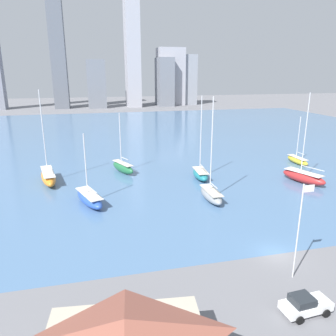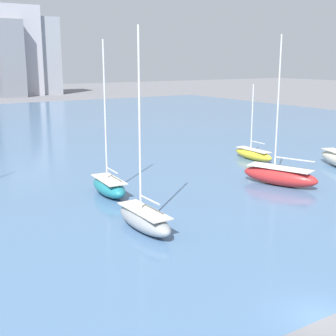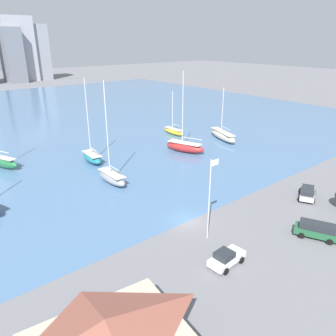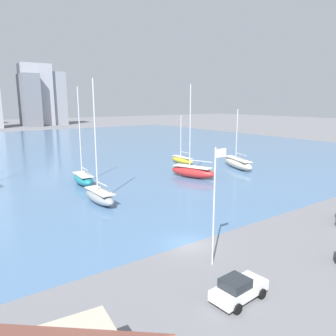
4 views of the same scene
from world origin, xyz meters
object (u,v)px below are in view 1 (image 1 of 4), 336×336
(sailboat_teal, at_px, (200,174))
(sailboat_gray, at_px, (211,194))
(sailboat_yellow, at_px, (297,160))
(parked_pickup_white, at_px, (305,305))
(sailboat_blue, at_px, (89,198))
(flag_pole, at_px, (299,228))
(sailboat_red, at_px, (303,177))
(sailboat_green, at_px, (123,167))
(sailboat_orange, at_px, (48,176))

(sailboat_teal, distance_m, sailboat_gray, 11.06)
(sailboat_yellow, bearing_deg, parked_pickup_white, -123.28)
(sailboat_blue, relative_size, sailboat_gray, 0.68)
(sailboat_gray, height_order, parked_pickup_white, sailboat_gray)
(sailboat_gray, bearing_deg, sailboat_teal, 79.35)
(flag_pole, xyz_separation_m, sailboat_yellow, (26.08, 37.39, -4.58))
(sailboat_blue, distance_m, sailboat_red, 38.83)
(flag_pole, relative_size, sailboat_red, 0.61)
(sailboat_yellow, height_order, parked_pickup_white, sailboat_yellow)
(flag_pole, height_order, sailboat_red, sailboat_red)
(sailboat_teal, distance_m, parked_pickup_white, 37.01)
(sailboat_blue, height_order, sailboat_green, sailboat_green)
(flag_pole, xyz_separation_m, sailboat_teal, (1.27, 32.09, -4.40))
(sailboat_red, bearing_deg, sailboat_gray, 171.98)
(sailboat_gray, distance_m, sailboat_yellow, 31.30)
(sailboat_yellow, bearing_deg, sailboat_blue, -163.31)
(sailboat_blue, height_order, sailboat_red, sailboat_red)
(sailboat_blue, bearing_deg, sailboat_red, -17.62)
(sailboat_blue, height_order, sailboat_yellow, sailboat_blue)
(flag_pole, relative_size, parked_pickup_white, 2.26)
(sailboat_blue, bearing_deg, sailboat_green, 46.75)
(sailboat_teal, height_order, sailboat_gray, sailboat_gray)
(sailboat_red, bearing_deg, sailboat_blue, 161.75)
(sailboat_teal, height_order, sailboat_orange, sailboat_orange)
(sailboat_green, xyz_separation_m, parked_pickup_white, (10.63, -44.60, -0.27))
(flag_pole, xyz_separation_m, sailboat_gray, (-0.71, 21.20, -4.39))
(sailboat_yellow, xyz_separation_m, parked_pickup_white, (-28.23, -42.14, 0.01))
(flag_pole, distance_m, sailboat_orange, 45.71)
(sailboat_teal, bearing_deg, flag_pole, -88.07)
(sailboat_red, xyz_separation_m, parked_pickup_white, (-21.32, -30.29, -0.29))
(sailboat_orange, bearing_deg, sailboat_red, -24.26)
(sailboat_blue, distance_m, sailboat_orange, 14.52)
(sailboat_teal, height_order, parked_pickup_white, sailboat_teal)
(flag_pole, relative_size, sailboat_orange, 0.59)
(sailboat_yellow, bearing_deg, sailboat_orange, -178.72)
(sailboat_gray, distance_m, parked_pickup_white, 26.00)
(flag_pole, bearing_deg, sailboat_green, 107.79)
(sailboat_orange, relative_size, parked_pickup_white, 3.84)
(sailboat_red, bearing_deg, flag_pole, -147.20)
(sailboat_red, distance_m, sailboat_teal, 19.06)
(sailboat_red, height_order, sailboat_yellow, sailboat_red)
(sailboat_gray, bearing_deg, sailboat_red, 11.96)
(sailboat_orange, xyz_separation_m, sailboat_green, (14.14, 3.15, -0.08))
(sailboat_red, relative_size, sailboat_gray, 1.00)
(sailboat_orange, bearing_deg, sailboat_gray, -41.22)
(flag_pole, bearing_deg, sailboat_yellow, 55.10)
(sailboat_orange, relative_size, sailboat_yellow, 1.62)
(flag_pole, distance_m, sailboat_red, 32.21)
(sailboat_teal, height_order, sailboat_yellow, sailboat_teal)
(sailboat_blue, relative_size, sailboat_red, 0.68)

